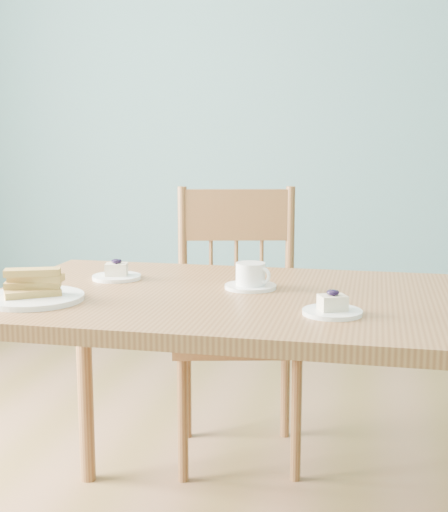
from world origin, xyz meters
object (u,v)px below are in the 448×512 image
Objects in this scene: coffee_cup at (251,278)px; biscotti_plate at (34,291)px; cheesecake_plate_near at (332,308)px; cheesecake_plate_far at (117,274)px; dining_table at (259,323)px; dining_chair at (238,322)px.

biscotti_plate is (-0.50, -0.25, -0.01)m from coffee_cup.
cheesecake_plate_near and cheesecake_plate_far have the same top height.
dining_table is 10.07× the size of cheesecake_plate_near.
dining_table is 10.00× the size of coffee_cup.
cheesecake_plate_near is (0.38, -0.82, 0.27)m from dining_chair.
dining_table is 5.62× the size of biscotti_plate.
dining_chair is 0.94m from biscotti_plate.
dining_chair is 3.90× the size of biscotti_plate.
cheesecake_plate_near is at bearing 1.13° from biscotti_plate.
biscotti_plate is (-0.11, -0.30, 0.01)m from cheesecake_plate_far.
dining_chair is 6.94× the size of coffee_cup.
cheesecake_plate_far is at bearing 70.53° from biscotti_plate.
dining_chair is 0.94m from cheesecake_plate_near.
cheesecake_plate_far is 0.40m from coffee_cup.
dining_chair is at bearing 64.78° from cheesecake_plate_far.
coffee_cup is (-0.04, 0.08, 0.10)m from dining_table.
biscotti_plate reaches higher than cheesecake_plate_near.
dining_table is 10.00× the size of cheesecake_plate_far.
cheesecake_plate_far is 0.56× the size of biscotti_plate.
biscotti_plate is at bearing -130.19° from coffee_cup.
cheesecake_plate_far is (-0.43, 0.12, 0.09)m from dining_table.
dining_table is at bearing -87.37° from dining_chair.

